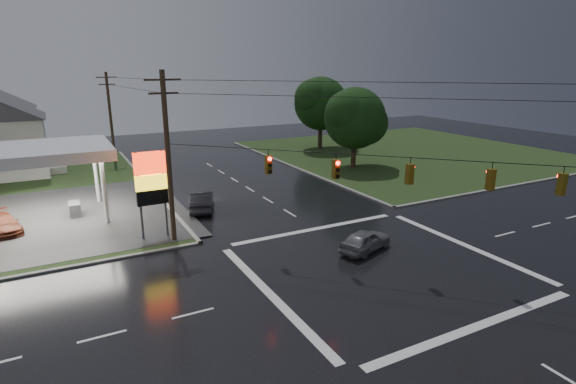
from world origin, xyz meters
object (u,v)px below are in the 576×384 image
pylon_sign (151,181)px  car_crossing (365,240)px  utility_pole_n (110,116)px  car_pump (3,224)px  tree_ne_far (322,104)px  car_north (202,200)px  utility_pole_nw (168,156)px  tree_ne_near (356,118)px

pylon_sign → car_crossing: pylon_sign is taller
utility_pole_n → car_pump: bearing=-115.2°
tree_ne_far → car_north: tree_ne_far is taller
tree_ne_far → car_pump: bearing=-154.6°
car_pump → utility_pole_nw: bearing=-50.2°
pylon_sign → utility_pole_nw: 2.22m
pylon_sign → car_pump: bearing=146.5°
tree_ne_near → car_crossing: size_ratio=2.26×
car_crossing → car_pump: car_crossing is taller
utility_pole_nw → tree_ne_near: size_ratio=1.22×
utility_pole_n → tree_ne_far: bearing=-8.5°
tree_ne_near → pylon_sign: bearing=-155.0°
utility_pole_n → car_crossing: bearing=-74.1°
car_crossing → tree_ne_far: bearing=-46.4°
tree_ne_near → car_north: bearing=-160.8°
utility_pole_nw → car_pump: utility_pole_nw is taller
tree_ne_far → car_crossing: bearing=-117.4°
utility_pole_n → tree_ne_near: (23.64, -16.01, 0.09)m
pylon_sign → car_north: (4.65, 4.54, -3.22)m
utility_pole_n → car_north: (3.65, -22.96, -4.68)m
tree_ne_near → tree_ne_far: (3.01, 12.00, 0.62)m
tree_ne_far → car_north: size_ratio=2.05×
tree_ne_far → car_crossing: size_ratio=2.47×
pylon_sign → tree_ne_far: size_ratio=0.61×
tree_ne_near → car_crossing: bearing=-124.2°
utility_pole_n → tree_ne_near: bearing=-34.1°
car_north → car_crossing: bearing=137.1°
car_north → car_crossing: (6.57, -12.79, -0.11)m
car_north → tree_ne_far: bearing=-120.5°
pylon_sign → tree_ne_far: tree_ne_far is taller
tree_ne_far → car_pump: size_ratio=2.25×
tree_ne_far → car_north: (-23.00, -18.96, -5.39)m
utility_pole_nw → tree_ne_far: size_ratio=1.12×
car_north → tree_ne_near: bearing=-140.9°
car_north → car_crossing: car_north is taller
car_crossing → car_pump: bearing=35.9°
car_north → car_crossing: 14.37m
tree_ne_near → car_crossing: tree_ne_near is taller
tree_ne_far → car_pump: 41.08m
utility_pole_n → car_north: size_ratio=2.19×
tree_ne_near → tree_ne_far: bearing=75.9°
utility_pole_n → tree_ne_near: 28.55m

